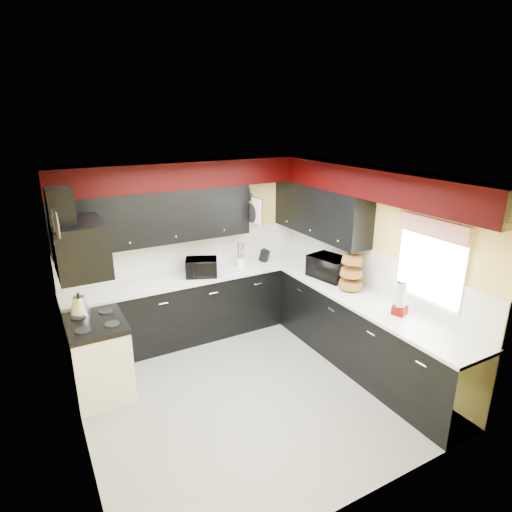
{
  "coord_description": "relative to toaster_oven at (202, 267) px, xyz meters",
  "views": [
    {
      "loc": [
        -1.99,
        -3.81,
        3.09
      ],
      "look_at": [
        0.57,
        0.83,
        1.32
      ],
      "focal_mm": 30.0,
      "sensor_mm": 36.0,
      "label": 1
    }
  ],
  "objects": [
    {
      "name": "splash_back",
      "position": [
        -0.04,
        0.36,
        0.13
      ],
      "size": [
        3.6,
        0.02,
        0.5
      ],
      "primitive_type": "cube",
      "color": "white",
      "rests_on": "counter_back"
    },
    {
      "name": "valance",
      "position": [
        1.69,
        -2.33,
        0.89
      ],
      "size": [
        0.04,
        0.88,
        0.2
      ],
      "primitive_type": "cube",
      "color": "red",
      "rests_on": "wall_right"
    },
    {
      "name": "counter_right",
      "position": [
        1.46,
        -1.73,
        -0.14
      ],
      "size": [
        0.64,
        3.02,
        0.04
      ],
      "primitive_type": "cube",
      "color": "white",
      "rests_on": "cab_right"
    },
    {
      "name": "window",
      "position": [
        1.75,
        -2.33,
        0.49
      ],
      "size": [
        0.03,
        0.86,
        0.96
      ],
      "primitive_type": null,
      "color": "white",
      "rests_on": "wall_right"
    },
    {
      "name": "microwave",
      "position": [
        1.51,
        -0.91,
        0.03
      ],
      "size": [
        0.47,
        0.61,
        0.3
      ],
      "primitive_type": "imported",
      "rotation": [
        0.0,
        0.0,
        1.78
      ],
      "color": "black",
      "rests_on": "counter_right"
    },
    {
      "name": "deco_plate",
      "position": [
        1.73,
        -1.78,
        1.19
      ],
      "size": [
        0.03,
        0.24,
        0.24
      ],
      "primitive_type": null,
      "color": "white",
      "rests_on": "wall_right"
    },
    {
      "name": "dispenser_b",
      "position": [
        1.49,
        -2.19,
        0.04
      ],
      "size": [
        0.13,
        0.13,
        0.33
      ],
      "primitive_type": null,
      "rotation": [
        0.0,
        0.0,
        -0.05
      ],
      "color": "#62190F",
      "rests_on": "counter_right"
    },
    {
      "name": "baskets",
      "position": [
        1.48,
        -1.38,
        0.12
      ],
      "size": [
        0.27,
        0.27,
        0.5
      ],
      "primitive_type": null,
      "color": "brown",
      "rests_on": "upper_right"
    },
    {
      "name": "upper_right",
      "position": [
        1.59,
        -0.53,
        0.74
      ],
      "size": [
        0.35,
        1.8,
        0.7
      ],
      "primitive_type": "cube",
      "color": "black",
      "rests_on": "wall_right"
    },
    {
      "name": "cooktop",
      "position": [
        -1.54,
        -0.68,
        -0.17
      ],
      "size": [
        0.62,
        0.77,
        0.06
      ],
      "primitive_type": "cube",
      "color": "black",
      "rests_on": "stove"
    },
    {
      "name": "knife_block",
      "position": [
        1.06,
        0.1,
        -0.03
      ],
      "size": [
        0.13,
        0.15,
        0.19
      ],
      "primitive_type": "cube",
      "rotation": [
        0.0,
        0.0,
        0.43
      ],
      "color": "black",
      "rests_on": "counter_back"
    },
    {
      "name": "stove",
      "position": [
        -1.54,
        -0.68,
        -0.63
      ],
      "size": [
        0.6,
        0.75,
        0.86
      ],
      "primitive_type": "cube",
      "color": "white",
      "rests_on": "ground"
    },
    {
      "name": "hood",
      "position": [
        -1.59,
        -0.68,
        0.72
      ],
      "size": [
        0.5,
        0.78,
        0.55
      ],
      "primitive_type": "cube",
      "color": "black",
      "rests_on": "wall_left"
    },
    {
      "name": "soffit_right",
      "position": [
        1.58,
        -1.61,
        1.26
      ],
      "size": [
        0.36,
        3.24,
        0.35
      ],
      "primitive_type": "cube",
      "color": "black",
      "rests_on": "wall_right"
    },
    {
      "name": "cab_right",
      "position": [
        1.46,
        -1.73,
        -0.61
      ],
      "size": [
        0.6,
        3.0,
        0.9
      ],
      "primitive_type": "cube",
      "color": "black",
      "rests_on": "ground"
    },
    {
      "name": "soffit_back",
      "position": [
        -0.04,
        0.19,
        1.26
      ],
      "size": [
        3.6,
        0.36,
        0.35
      ],
      "primitive_type": "cube",
      "color": "black",
      "rests_on": "wall_back"
    },
    {
      "name": "pan_mid",
      "position": [
        0.78,
        -0.01,
        0.69
      ],
      "size": [
        0.03,
        0.28,
        0.46
      ],
      "primitive_type": null,
      "color": "black",
      "rests_on": "upper_back"
    },
    {
      "name": "upper_back",
      "position": [
        -0.54,
        0.2,
        0.74
      ],
      "size": [
        2.6,
        0.35,
        0.7
      ],
      "primitive_type": "cube",
      "color": "black",
      "rests_on": "wall_back"
    },
    {
      "name": "wall_back",
      "position": [
        -0.04,
        0.37,
        0.19
      ],
      "size": [
        3.6,
        0.06,
        2.5
      ],
      "primitive_type": "cube",
      "color": "#E0C666",
      "rests_on": "ground"
    },
    {
      "name": "wall_right",
      "position": [
        1.76,
        -1.43,
        0.19
      ],
      "size": [
        0.06,
        3.6,
        2.5
      ],
      "primitive_type": "cube",
      "color": "#E0C666",
      "rests_on": "ground"
    },
    {
      "name": "kettle",
      "position": [
        -1.65,
        -0.4,
        -0.04
      ],
      "size": [
        0.3,
        0.3,
        0.21
      ],
      "primitive_type": null,
      "rotation": [
        0.0,
        0.0,
        -0.41
      ],
      "color": "silver",
      "rests_on": "cooktop"
    },
    {
      "name": "clock",
      "position": [
        -1.81,
        -1.18,
        1.09
      ],
      "size": [
        0.03,
        0.3,
        0.3
      ],
      "primitive_type": null,
      "color": "black",
      "rests_on": "wall_left"
    },
    {
      "name": "ground",
      "position": [
        -0.04,
        -1.43,
        -1.06
      ],
      "size": [
        3.6,
        3.6,
        0.0
      ],
      "primitive_type": "plane",
      "color": "gray",
      "rests_on": "ground"
    },
    {
      "name": "dispenser_a",
      "position": [
        1.5,
        -2.2,
        0.07
      ],
      "size": [
        0.18,
        0.18,
        0.38
      ],
      "primitive_type": null,
      "rotation": [
        0.0,
        0.0,
        0.35
      ],
      "color": "#5A0303",
      "rests_on": "counter_right"
    },
    {
      "name": "wall_left",
      "position": [
        -1.84,
        -1.43,
        0.19
      ],
      "size": [
        0.06,
        3.6,
        2.5
      ],
      "primitive_type": "cube",
      "color": "#E0C666",
      "rests_on": "ground"
    },
    {
      "name": "pan_top",
      "position": [
        0.78,
        0.12,
        0.94
      ],
      "size": [
        0.03,
        0.22,
        0.4
      ],
      "primitive_type": null,
      "color": "black",
      "rests_on": "upper_back"
    },
    {
      "name": "toaster_oven",
      "position": [
        0.0,
        0.0,
        0.0
      ],
      "size": [
        0.53,
        0.5,
        0.25
      ],
      "primitive_type": "imported",
      "rotation": [
        0.0,
        0.0,
        -0.41
      ],
      "color": "black",
      "rests_on": "counter_back"
    },
    {
      "name": "counter_back",
      "position": [
        -0.04,
        0.07,
        -0.14
      ],
      "size": [
        3.62,
        0.64,
        0.04
      ],
      "primitive_type": "cube",
      "color": "white",
      "rests_on": "cab_back"
    },
    {
      "name": "splash_right",
      "position": [
        1.75,
        -1.43,
        0.13
      ],
      "size": [
        0.02,
        3.6,
        0.5
      ],
      "primitive_type": "cube",
      "color": "white",
      "rests_on": "counter_right"
    },
    {
      "name": "cut_board",
      "position": [
        0.79,
        -0.13,
        0.74
      ],
      "size": [
        0.03,
        0.26,
        0.35
      ],
      "primitive_type": "cube",
      "color": "white",
      "rests_on": "upper_back"
    },
    {
      "name": "hood_duct",
      "position": [
        -1.72,
        -0.68,
        1.14
      ],
      "size": [
        0.24,
        0.4,
        0.4
      ],
      "primitive_type": "cube",
      "color": "black",
      "rests_on": "wall_left"
    },
    {
      "name": "pan_low",
      "position": [
        0.78,
        0.25,
        0.66
      ],
      "size": [
        0.03,
        0.24,
        0.42
      ],
      "primitive_type": null,
      "color": "black",
      "rests_on": "upper_back"
    },
    {
      "name": "cab_back",
      "position": [
        -0.04,
        0.07,
        -0.61
      ],
      "size": [
        3.6,
        0.6,
        0.9
      ],
      "primitive_type": "cube",
      "color": "black",
      "rests_on": "ground"
    },
    {
      "name": "ceiling",
      "position": [
        -0.04,
        -1.43,
        1.44
      ],
      "size": [
        3.6,
        3.6,
        0.06
      ],
      "primitive_type": "cube",
      "color": "white",
      "rests_on": "wall_back"
    },
    {
      "name": "utensil_crock",
      "position": [
        0.64,
        0.06,
        -0.05
      ],
      "size": [
        0.14,
        0.14,
        0.14
      ],
      "primitive_type": "cylinder",
      "rotation": [
        0.0,
        0.0,
        0.1
      ],
      "color": "white",
      "rests_on": "counter_back"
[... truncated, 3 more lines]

